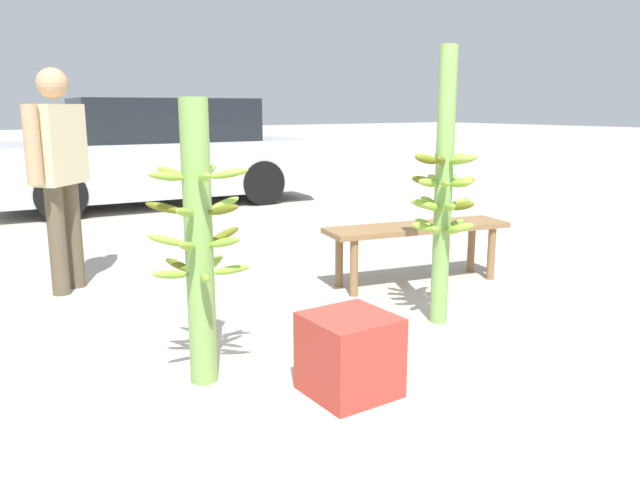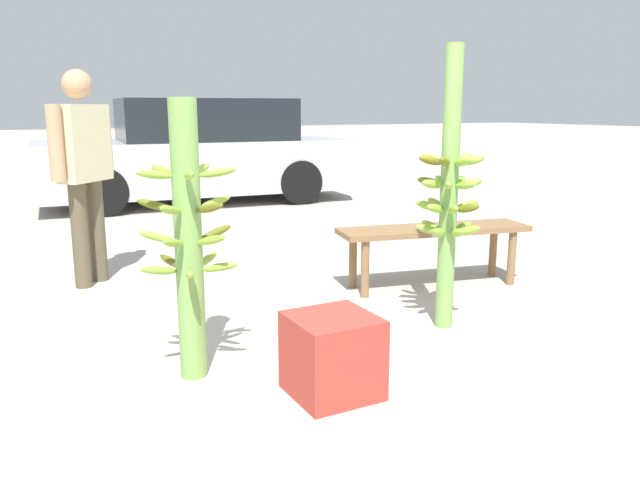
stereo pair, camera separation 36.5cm
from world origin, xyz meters
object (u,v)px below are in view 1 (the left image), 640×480
Objects in this scene: parked_car at (156,154)px; banana_stalk_left at (199,241)px; produce_crate at (349,354)px; banana_stalk_center at (443,191)px; vendor_person at (59,162)px; market_bench at (418,234)px.

banana_stalk_left is at bearing 167.59° from parked_car.
banana_stalk_left is 3.59× the size of produce_crate.
vendor_person is at bearing 131.24° from banana_stalk_center.
vendor_person is at bearing 156.81° from parked_car.
banana_stalk_left reaches higher than market_bench.
vendor_person is at bearing 162.46° from market_bench.
produce_crate is at bearing -155.25° from banana_stalk_center.
parked_car is at bearing 78.22° from produce_crate.
produce_crate is (-1.58, -1.25, -0.20)m from market_bench.
market_bench is (2.10, 0.73, -0.33)m from banana_stalk_left.
vendor_person is 2.76m from produce_crate.
vendor_person is 0.37× the size of parked_car.
vendor_person reaches higher than market_bench.
vendor_person reaches higher than banana_stalk_left.
banana_stalk_center is 1.35m from produce_crate.
parked_car is 11.32× the size of produce_crate.
market_bench is at bearing 38.40° from produce_crate.
produce_crate is at bearing 173.41° from parked_car.
banana_stalk_left is 0.92× the size of market_bench.
produce_crate is (-1.32, -6.32, -0.51)m from parked_car.
vendor_person is at bearing 105.79° from produce_crate.
parked_car is at bearing 87.63° from banana_stalk_center.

